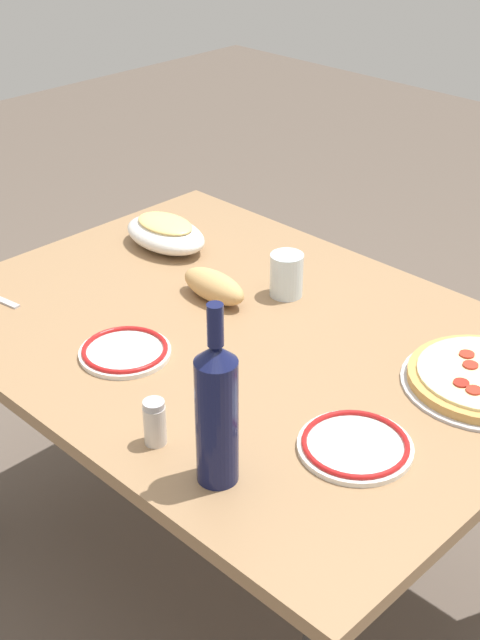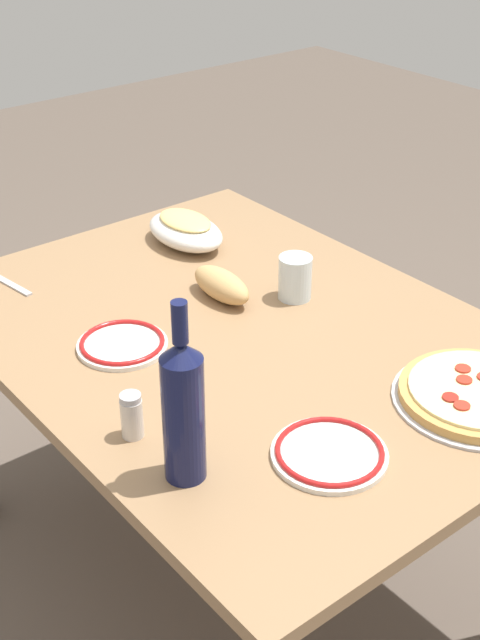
{
  "view_description": "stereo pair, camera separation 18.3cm",
  "coord_description": "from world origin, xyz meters",
  "px_view_note": "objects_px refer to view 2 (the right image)",
  "views": [
    {
      "loc": [
        1.11,
        -1.12,
        1.66
      ],
      "look_at": [
        0.0,
        0.0,
        0.73
      ],
      "focal_mm": 48.85,
      "sensor_mm": 36.0,
      "label": 1
    },
    {
      "loc": [
        1.23,
        -0.98,
        1.66
      ],
      "look_at": [
        0.0,
        0.0,
        0.73
      ],
      "focal_mm": 48.85,
      "sensor_mm": 36.0,
      "label": 2
    }
  ],
  "objects_px": {
    "pepperoni_pizza": "(477,394)",
    "side_plate_near": "(122,344)",
    "bread_loaf": "(221,285)",
    "dining_table": "(240,374)",
    "side_plate_far": "(329,453)",
    "spice_shaker": "(132,416)",
    "wine_bottle": "(183,408)",
    "baked_pasta_dish": "(185,229)",
    "water_glass": "(295,278)"
  },
  "relations": [
    {
      "from": "side_plate_far",
      "to": "side_plate_near",
      "type": "bearing_deg",
      "value": -170.26
    },
    {
      "from": "water_glass",
      "to": "bread_loaf",
      "type": "bearing_deg",
      "value": -127.64
    },
    {
      "from": "side_plate_far",
      "to": "baked_pasta_dish",
      "type": "bearing_deg",
      "value": 160.32
    },
    {
      "from": "dining_table",
      "to": "side_plate_far",
      "type": "distance_m",
      "value": 0.45
    },
    {
      "from": "dining_table",
      "to": "water_glass",
      "type": "xyz_separation_m",
      "value": [
        -0.04,
        0.19,
        0.16
      ]
    },
    {
      "from": "water_glass",
      "to": "pepperoni_pizza",
      "type": "bearing_deg",
      "value": -0.06
    },
    {
      "from": "wine_bottle",
      "to": "water_glass",
      "type": "bearing_deg",
      "value": 121.99
    },
    {
      "from": "dining_table",
      "to": "bread_loaf",
      "type": "bearing_deg",
      "value": 156.88
    },
    {
      "from": "side_plate_near",
      "to": "baked_pasta_dish",
      "type": "bearing_deg",
      "value": 129.41
    },
    {
      "from": "spice_shaker",
      "to": "wine_bottle",
      "type": "bearing_deg",
      "value": 4.56
    },
    {
      "from": "wine_bottle",
      "to": "side_plate_near",
      "type": "distance_m",
      "value": 0.44
    },
    {
      "from": "pepperoni_pizza",
      "to": "side_plate_near",
      "type": "distance_m",
      "value": 0.71
    },
    {
      "from": "baked_pasta_dish",
      "to": "bread_loaf",
      "type": "bearing_deg",
      "value": -19.97
    },
    {
      "from": "pepperoni_pizza",
      "to": "water_glass",
      "type": "relative_size",
      "value": 3.12
    },
    {
      "from": "side_plate_near",
      "to": "spice_shaker",
      "type": "bearing_deg",
      "value": -28.39
    },
    {
      "from": "side_plate_near",
      "to": "water_glass",
      "type": "bearing_deg",
      "value": 81.55
    },
    {
      "from": "bread_loaf",
      "to": "spice_shaker",
      "type": "bearing_deg",
      "value": -55.1
    },
    {
      "from": "bread_loaf",
      "to": "wine_bottle",
      "type": "bearing_deg",
      "value": -43.26
    },
    {
      "from": "water_glass",
      "to": "side_plate_near",
      "type": "relative_size",
      "value": 0.54
    },
    {
      "from": "wine_bottle",
      "to": "side_plate_near",
      "type": "xyz_separation_m",
      "value": [
        -0.4,
        0.13,
        -0.13
      ]
    },
    {
      "from": "baked_pasta_dish",
      "to": "water_glass",
      "type": "xyz_separation_m",
      "value": [
        0.38,
        0.03,
        0.01
      ]
    },
    {
      "from": "pepperoni_pizza",
      "to": "bread_loaf",
      "type": "distance_m",
      "value": 0.63
    },
    {
      "from": "dining_table",
      "to": "pepperoni_pizza",
      "type": "bearing_deg",
      "value": 22.17
    },
    {
      "from": "dining_table",
      "to": "side_plate_far",
      "type": "relative_size",
      "value": 6.44
    },
    {
      "from": "wine_bottle",
      "to": "spice_shaker",
      "type": "bearing_deg",
      "value": -175.44
    },
    {
      "from": "dining_table",
      "to": "side_plate_far",
      "type": "xyz_separation_m",
      "value": [
        0.42,
        -0.14,
        0.12
      ]
    },
    {
      "from": "baked_pasta_dish",
      "to": "dining_table",
      "type": "bearing_deg",
      "value": -21.04
    },
    {
      "from": "dining_table",
      "to": "spice_shaker",
      "type": "relative_size",
      "value": 14.97
    },
    {
      "from": "baked_pasta_dish",
      "to": "water_glass",
      "type": "height_order",
      "value": "water_glass"
    },
    {
      "from": "water_glass",
      "to": "spice_shaker",
      "type": "bearing_deg",
      "value": -70.51
    },
    {
      "from": "baked_pasta_dish",
      "to": "spice_shaker",
      "type": "distance_m",
      "value": 0.79
    },
    {
      "from": "pepperoni_pizza",
      "to": "side_plate_far",
      "type": "distance_m",
      "value": 0.33
    },
    {
      "from": "water_glass",
      "to": "side_plate_far",
      "type": "xyz_separation_m",
      "value": [
        0.46,
        -0.33,
        -0.04
      ]
    },
    {
      "from": "bread_loaf",
      "to": "spice_shaker",
      "type": "xyz_separation_m",
      "value": [
        0.3,
        -0.43,
        0.01
      ]
    },
    {
      "from": "water_glass",
      "to": "wine_bottle",
      "type": "bearing_deg",
      "value": -58.01
    },
    {
      "from": "bread_loaf",
      "to": "water_glass",
      "type": "bearing_deg",
      "value": 52.36
    },
    {
      "from": "baked_pasta_dish",
      "to": "pepperoni_pizza",
      "type": "bearing_deg",
      "value": 1.79
    },
    {
      "from": "baked_pasta_dish",
      "to": "side_plate_far",
      "type": "bearing_deg",
      "value": -19.68
    },
    {
      "from": "dining_table",
      "to": "side_plate_near",
      "type": "bearing_deg",
      "value": -114.69
    },
    {
      "from": "water_glass",
      "to": "bread_loaf",
      "type": "height_order",
      "value": "water_glass"
    },
    {
      "from": "side_plate_near",
      "to": "wine_bottle",
      "type": "bearing_deg",
      "value": -17.7
    },
    {
      "from": "pepperoni_pizza",
      "to": "spice_shaker",
      "type": "height_order",
      "value": "spice_shaker"
    },
    {
      "from": "pepperoni_pizza",
      "to": "water_glass",
      "type": "bearing_deg",
      "value": 179.94
    },
    {
      "from": "spice_shaker",
      "to": "water_glass",
      "type": "bearing_deg",
      "value": 109.49
    },
    {
      "from": "wine_bottle",
      "to": "bread_loaf",
      "type": "bearing_deg",
      "value": 136.74
    },
    {
      "from": "side_plate_near",
      "to": "bread_loaf",
      "type": "bearing_deg",
      "value": 97.66
    },
    {
      "from": "water_glass",
      "to": "side_plate_far",
      "type": "bearing_deg",
      "value": -35.69
    },
    {
      "from": "water_glass",
      "to": "side_plate_far",
      "type": "distance_m",
      "value": 0.57
    },
    {
      "from": "side_plate_near",
      "to": "bread_loaf",
      "type": "xyz_separation_m",
      "value": [
        -0.04,
        0.29,
        0.02
      ]
    },
    {
      "from": "baked_pasta_dish",
      "to": "spice_shaker",
      "type": "xyz_separation_m",
      "value": [
        0.58,
        -0.53,
        0.0
      ]
    }
  ]
}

